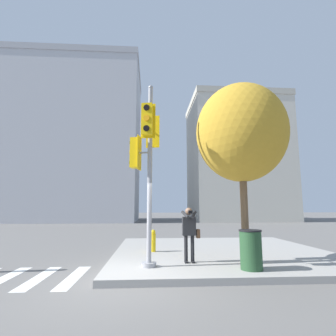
% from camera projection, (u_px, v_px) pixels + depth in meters
% --- Properties ---
extents(ground_plane, '(160.00, 160.00, 0.00)m').
position_uv_depth(ground_plane, '(118.00, 282.00, 6.40)').
color(ground_plane, slate).
extents(sidewalk_corner, '(8.00, 8.00, 0.18)m').
position_uv_depth(sidewalk_corner, '(220.00, 252.00, 10.10)').
color(sidewalk_corner, '#9E9B96').
rests_on(sidewalk_corner, ground_plane).
extents(traffic_signal_pole, '(0.90, 1.22, 5.35)m').
position_uv_depth(traffic_signal_pole, '(147.00, 151.00, 7.75)').
color(traffic_signal_pole, '#939399').
rests_on(traffic_signal_pole, sidewalk_corner).
extents(person_photographer, '(0.58, 0.54, 1.62)m').
position_uv_depth(person_photographer, '(190.00, 229.00, 7.98)').
color(person_photographer, black).
rests_on(person_photographer, sidewalk_corner).
extents(street_tree, '(2.83, 2.83, 5.53)m').
position_uv_depth(street_tree, '(241.00, 133.00, 8.30)').
color(street_tree, brown).
rests_on(street_tree, sidewalk_corner).
extents(fire_hydrant, '(0.20, 0.26, 0.80)m').
position_uv_depth(fire_hydrant, '(153.00, 241.00, 9.77)').
color(fire_hydrant, yellow).
rests_on(fire_hydrant, sidewalk_corner).
extents(trash_bin, '(0.60, 0.60, 1.03)m').
position_uv_depth(trash_bin, '(251.00, 249.00, 6.99)').
color(trash_bin, '#234728').
rests_on(trash_bin, sidewalk_corner).
extents(building_left, '(17.65, 12.15, 21.45)m').
position_uv_depth(building_left, '(75.00, 142.00, 36.18)').
color(building_left, '#BCBCC1').
rests_on(building_left, ground_plane).
extents(building_right, '(12.81, 10.32, 16.93)m').
position_uv_depth(building_right, '(236.00, 159.00, 37.02)').
color(building_right, beige).
rests_on(building_right, ground_plane).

